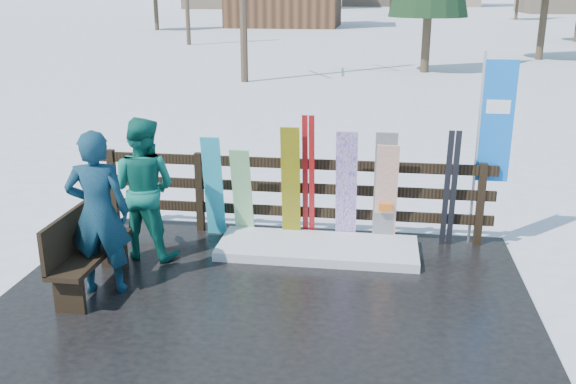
% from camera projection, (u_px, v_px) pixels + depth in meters
% --- Properties ---
extents(ground, '(700.00, 700.00, 0.00)m').
position_uv_depth(ground, '(261.00, 313.00, 7.12)').
color(ground, white).
rests_on(ground, ground).
extents(deck, '(6.00, 5.00, 0.08)m').
position_uv_depth(deck, '(261.00, 309.00, 7.11)').
color(deck, black).
rests_on(deck, ground).
extents(fence, '(5.60, 0.10, 1.15)m').
position_uv_depth(fence, '(289.00, 190.00, 8.97)').
color(fence, black).
rests_on(fence, deck).
extents(snow_patch, '(2.63, 1.00, 0.12)m').
position_uv_depth(snow_patch, '(318.00, 248.00, 8.52)').
color(snow_patch, white).
rests_on(snow_patch, deck).
extents(bench, '(0.41, 1.50, 0.97)m').
position_uv_depth(bench, '(85.00, 247.00, 7.38)').
color(bench, black).
rests_on(bench, deck).
extents(snowboard_0, '(0.26, 0.26, 1.46)m').
position_uv_depth(snowboard_0, '(214.00, 187.00, 8.88)').
color(snowboard_0, '#2CACC7').
rests_on(snowboard_0, deck).
extents(snowboard_1, '(0.27, 0.34, 1.31)m').
position_uv_depth(snowboard_1, '(242.00, 193.00, 8.85)').
color(snowboard_1, white).
rests_on(snowboard_1, deck).
extents(snowboard_2, '(0.25, 0.25, 1.63)m').
position_uv_depth(snowboard_2, '(291.00, 184.00, 8.71)').
color(snowboard_2, yellow).
rests_on(snowboard_2, deck).
extents(snowboard_3, '(0.28, 0.36, 1.61)m').
position_uv_depth(snowboard_3, '(346.00, 188.00, 8.61)').
color(snowboard_3, white).
rests_on(snowboard_3, deck).
extents(snowboard_4, '(0.28, 0.29, 1.60)m').
position_uv_depth(snowboard_4, '(384.00, 189.00, 8.54)').
color(snowboard_4, black).
rests_on(snowboard_4, deck).
extents(snowboard_5, '(0.29, 0.33, 1.44)m').
position_uv_depth(snowboard_5, '(386.00, 195.00, 8.56)').
color(snowboard_5, white).
rests_on(snowboard_5, deck).
extents(ski_pair_a, '(0.16, 0.24, 1.78)m').
position_uv_depth(ski_pair_a, '(308.00, 178.00, 8.72)').
color(ski_pair_a, maroon).
rests_on(ski_pair_a, deck).
extents(ski_pair_b, '(0.17, 0.22, 1.63)m').
position_uv_depth(ski_pair_b, '(450.00, 189.00, 8.48)').
color(ski_pair_b, black).
rests_on(ski_pair_b, deck).
extents(rental_flag, '(0.45, 0.04, 2.60)m').
position_uv_depth(rental_flag, '(492.00, 129.00, 8.36)').
color(rental_flag, silver).
rests_on(rental_flag, deck).
extents(person_front, '(0.78, 0.59, 1.91)m').
position_uv_depth(person_front, '(98.00, 213.00, 7.18)').
color(person_front, '#134754').
rests_on(person_front, deck).
extents(person_back, '(0.98, 0.80, 1.84)m').
position_uv_depth(person_back, '(143.00, 188.00, 8.18)').
color(person_back, '#106756').
rests_on(person_back, deck).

